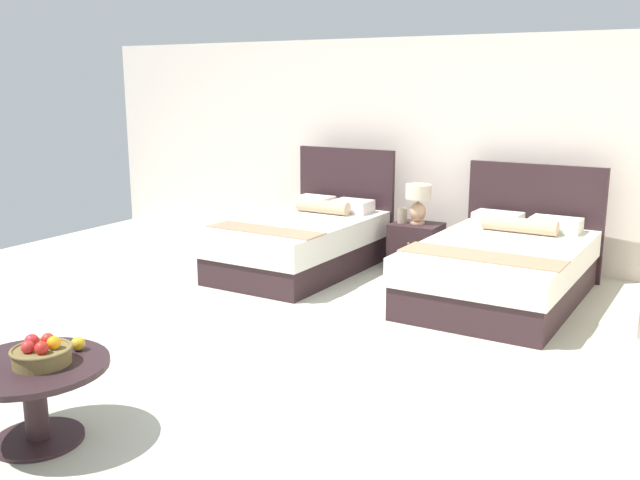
# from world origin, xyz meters

# --- Properties ---
(ground_plane) EXTENTS (9.68, 9.94, 0.02)m
(ground_plane) POSITION_xyz_m (0.00, 0.00, -0.01)
(ground_plane) COLOR #BABBA5
(wall_back) EXTENTS (9.68, 0.12, 2.52)m
(wall_back) POSITION_xyz_m (0.00, 3.17, 1.26)
(wall_back) COLOR silver
(wall_back) RESTS_ON ground
(bed_near_window) EXTENTS (1.31, 2.10, 1.26)m
(bed_near_window) POSITION_xyz_m (-1.09, 1.83, 0.32)
(bed_near_window) COLOR #2D1D21
(bed_near_window) RESTS_ON ground
(bed_near_corner) EXTENTS (1.48, 2.24, 1.19)m
(bed_near_corner) POSITION_xyz_m (1.10, 1.83, 0.31)
(bed_near_corner) COLOR #2D1D21
(bed_near_corner) RESTS_ON ground
(nightstand) EXTENTS (0.53, 0.46, 0.50)m
(nightstand) POSITION_xyz_m (-0.05, 2.52, 0.25)
(nightstand) COLOR #2D1D21
(nightstand) RESTS_ON ground
(table_lamp) EXTENTS (0.28, 0.28, 0.43)m
(table_lamp) POSITION_xyz_m (-0.05, 2.54, 0.76)
(table_lamp) COLOR tan
(table_lamp) RESTS_ON nightstand
(vase) EXTENTS (0.11, 0.11, 0.17)m
(vase) POSITION_xyz_m (-0.21, 2.48, 0.58)
(vase) COLOR gray
(vase) RESTS_ON nightstand
(coffee_table) EXTENTS (0.85, 0.85, 0.47)m
(coffee_table) POSITION_xyz_m (-0.50, -2.16, 0.34)
(coffee_table) COLOR #2D1D21
(coffee_table) RESTS_ON ground
(fruit_bowl) EXTENTS (0.34, 0.34, 0.16)m
(fruit_bowl) POSITION_xyz_m (-0.44, -2.13, 0.54)
(fruit_bowl) COLOR brown
(fruit_bowl) RESTS_ON coffee_table
(loose_apple) EXTENTS (0.08, 0.08, 0.08)m
(loose_apple) POSITION_xyz_m (-0.43, -1.88, 0.51)
(loose_apple) COLOR gold
(loose_apple) RESTS_ON coffee_table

